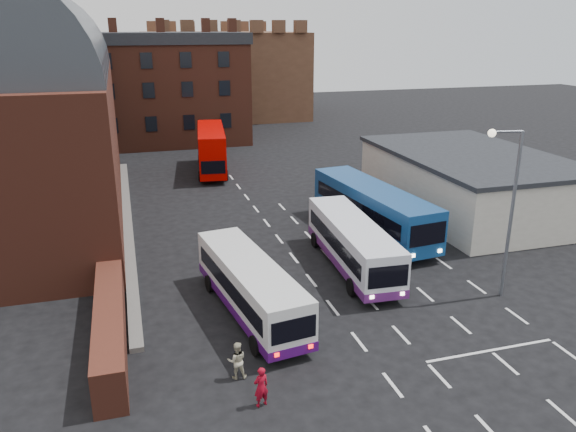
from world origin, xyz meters
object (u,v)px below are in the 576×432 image
object	(u,v)px
bus_blue	(373,207)
bus_white_inbound	(352,241)
pedestrian_red	(261,387)
pedestrian_beige	(237,360)
bus_red_double	(211,149)
bus_white_outbound	(250,284)
street_lamp	(508,199)

from	to	relation	value
bus_blue	bus_white_inbound	bearing A→B (deg)	47.90
pedestrian_red	pedestrian_beige	world-z (taller)	pedestrian_red
bus_blue	pedestrian_red	bearing A→B (deg)	46.88
bus_white_inbound	pedestrian_beige	world-z (taller)	bus_white_inbound
bus_red_double	bus_blue	bearing A→B (deg)	118.40
bus_white_outbound	pedestrian_red	world-z (taller)	bus_white_outbound
bus_white_inbound	pedestrian_beige	xyz separation A→B (m)	(-8.22, -8.35, -0.85)
bus_white_inbound	pedestrian_red	world-z (taller)	bus_white_inbound
bus_white_inbound	bus_blue	xyz separation A→B (m)	(3.32, 4.63, 0.27)
bus_blue	bus_red_double	distance (m)	20.64
bus_white_outbound	pedestrian_beige	xyz separation A→B (m)	(-1.63, -4.84, -0.78)
bus_red_double	pedestrian_beige	distance (m)	32.60
bus_white_outbound	bus_white_inbound	bearing A→B (deg)	20.05
bus_blue	bus_red_double	world-z (taller)	bus_red_double
bus_white_outbound	bus_blue	bearing A→B (deg)	31.42
bus_white_outbound	street_lamp	xyz separation A→B (m)	(12.22, -1.70, 3.56)
pedestrian_red	bus_white_outbound	bearing A→B (deg)	-114.90
street_lamp	pedestrian_beige	size ratio (longest dim) A/B	5.57
bus_white_outbound	bus_blue	world-z (taller)	bus_blue
bus_blue	pedestrian_beige	size ratio (longest dim) A/B	7.81
bus_white_inbound	pedestrian_beige	bearing A→B (deg)	48.68
bus_red_double	pedestrian_beige	bearing A→B (deg)	90.21
street_lamp	pedestrian_red	size ratio (longest dim) A/B	5.41
bus_white_inbound	bus_white_outbound	bearing A→B (deg)	31.30
bus_blue	pedestrian_beige	distance (m)	17.41
bus_white_outbound	bus_white_inbound	world-z (taller)	bus_white_inbound
bus_red_double	street_lamp	xyz separation A→B (m)	(9.61, -29.16, 2.95)
bus_blue	street_lamp	world-z (taller)	street_lamp
bus_blue	bus_white_outbound	bearing A→B (deg)	32.93
bus_white_inbound	pedestrian_beige	distance (m)	11.75
bus_red_double	street_lamp	size ratio (longest dim) A/B	1.22
pedestrian_red	bus_red_double	bearing A→B (deg)	-111.48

